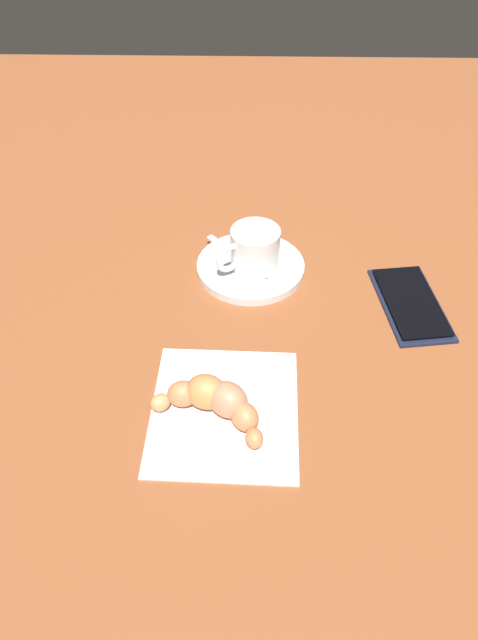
{
  "coord_description": "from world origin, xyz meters",
  "views": [
    {
      "loc": [
        -0.49,
        -0.01,
        0.51
      ],
      "look_at": [
        0.02,
        0.0,
        0.02
      ],
      "focal_mm": 33.9,
      "sensor_mm": 36.0,
      "label": 1
    }
  ],
  "objects_px": {
    "teaspoon": "(248,263)",
    "napkin": "(224,410)",
    "saucer": "(251,267)",
    "espresso_cup": "(254,249)",
    "sugar_packet": "(253,248)",
    "cell_phone": "(411,303)",
    "croissant": "(215,400)"
  },
  "relations": [
    {
      "from": "sugar_packet",
      "to": "croissant",
      "type": "distance_m",
      "value": 0.27
    },
    {
      "from": "saucer",
      "to": "cell_phone",
      "type": "height_order",
      "value": "saucer"
    },
    {
      "from": "sugar_packet",
      "to": "napkin",
      "type": "relative_size",
      "value": 0.35
    },
    {
      "from": "saucer",
      "to": "napkin",
      "type": "bearing_deg",
      "value": 173.75
    },
    {
      "from": "saucer",
      "to": "teaspoon",
      "type": "distance_m",
      "value": 0.01
    },
    {
      "from": "espresso_cup",
      "to": "sugar_packet",
      "type": "relative_size",
      "value": 1.36
    },
    {
      "from": "sugar_packet",
      "to": "saucer",
      "type": "bearing_deg",
      "value": 109.69
    },
    {
      "from": "croissant",
      "to": "teaspoon",
      "type": "bearing_deg",
      "value": -7.55
    },
    {
      "from": "espresso_cup",
      "to": "teaspoon",
      "type": "relative_size",
      "value": 0.85
    },
    {
      "from": "saucer",
      "to": "teaspoon",
      "type": "relative_size",
      "value": 1.45
    },
    {
      "from": "napkin",
      "to": "cell_phone",
      "type": "distance_m",
      "value": 0.28
    },
    {
      "from": "croissant",
      "to": "saucer",
      "type": "bearing_deg",
      "value": -8.36
    },
    {
      "from": "saucer",
      "to": "teaspoon",
      "type": "xyz_separation_m",
      "value": [
        -0.0,
        0.0,
        0.01
      ]
    },
    {
      "from": "croissant",
      "to": "cell_phone",
      "type": "xyz_separation_m",
      "value": [
        0.17,
        -0.24,
        -0.02
      ]
    },
    {
      "from": "saucer",
      "to": "sugar_packet",
      "type": "bearing_deg",
      "value": -6.3
    },
    {
      "from": "teaspoon",
      "to": "sugar_packet",
      "type": "height_order",
      "value": "teaspoon"
    },
    {
      "from": "teaspoon",
      "to": "sugar_packet",
      "type": "relative_size",
      "value": 1.61
    },
    {
      "from": "teaspoon",
      "to": "napkin",
      "type": "bearing_deg",
      "value": 174.61
    },
    {
      "from": "saucer",
      "to": "cell_phone",
      "type": "bearing_deg",
      "value": -108.05
    },
    {
      "from": "teaspoon",
      "to": "croissant",
      "type": "distance_m",
      "value": 0.24
    },
    {
      "from": "teaspoon",
      "to": "croissant",
      "type": "height_order",
      "value": "croissant"
    },
    {
      "from": "espresso_cup",
      "to": "napkin",
      "type": "height_order",
      "value": "espresso_cup"
    },
    {
      "from": "teaspoon",
      "to": "napkin",
      "type": "xyz_separation_m",
      "value": [
        -0.23,
        0.02,
        -0.01
      ]
    },
    {
      "from": "teaspoon",
      "to": "napkin",
      "type": "height_order",
      "value": "teaspoon"
    },
    {
      "from": "saucer",
      "to": "espresso_cup",
      "type": "xyz_separation_m",
      "value": [
        -0.0,
        -0.0,
        0.03
      ]
    },
    {
      "from": "saucer",
      "to": "teaspoon",
      "type": "bearing_deg",
      "value": 125.3
    },
    {
      "from": "croissant",
      "to": "cell_phone",
      "type": "distance_m",
      "value": 0.29
    },
    {
      "from": "sugar_packet",
      "to": "cell_phone",
      "type": "distance_m",
      "value": 0.22
    },
    {
      "from": "espresso_cup",
      "to": "croissant",
      "type": "xyz_separation_m",
      "value": [
        -0.24,
        0.04,
        -0.02
      ]
    },
    {
      "from": "espresso_cup",
      "to": "napkin",
      "type": "xyz_separation_m",
      "value": [
        -0.23,
        0.03,
        -0.04
      ]
    },
    {
      "from": "sugar_packet",
      "to": "croissant",
      "type": "relative_size",
      "value": 0.49
    },
    {
      "from": "sugar_packet",
      "to": "napkin",
      "type": "xyz_separation_m",
      "value": [
        -0.27,
        0.03,
        -0.01
      ]
    }
  ]
}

